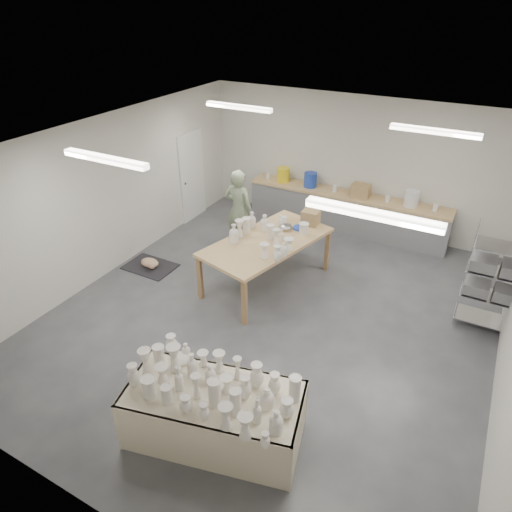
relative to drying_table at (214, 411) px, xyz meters
The scene contains 9 objects.
room 3.16m from the drying_table, 102.28° to the left, with size 8.00×8.02×3.00m.
back_counter 6.26m from the drying_table, 94.39° to the left, with size 4.60×0.60×1.24m.
wire_shelf 4.84m from the drying_table, 55.45° to the left, with size 0.88×0.48×1.80m.
drying_table is the anchor object (origin of this frame).
work_table 3.64m from the drying_table, 106.12° to the left, with size 1.82×2.71×1.27m.
rug 4.38m from the drying_table, 140.55° to the left, with size 1.00×0.70×0.02m, color black.
cat 4.35m from the drying_table, 140.52° to the left, with size 0.47×0.40×0.17m.
potter 4.91m from the drying_table, 116.71° to the left, with size 0.64×0.42×1.76m, color #93A781.
red_stool 5.13m from the drying_table, 115.35° to the left, with size 0.41×0.41×0.32m.
Camera 1 is at (2.75, -5.69, 4.89)m, focal length 32.00 mm.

